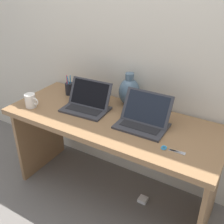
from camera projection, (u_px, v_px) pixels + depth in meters
ground_plane at (112, 193)px, 2.31m from camera, size 6.00×6.00×0.00m
back_wall at (137, 41)px, 2.00m from camera, size 4.40×0.04×2.40m
desk at (112, 136)px, 2.03m from camera, size 1.58×0.63×0.73m
laptop_left at (88, 102)px, 2.07m from camera, size 0.35×0.26×0.21m
laptop_right at (144, 117)px, 1.85m from camera, size 0.34×0.25×0.22m
green_vase at (129, 91)px, 2.10m from camera, size 0.16×0.16×0.26m
coffee_mug at (31, 101)px, 2.09m from camera, size 0.12×0.08×0.11m
pen_cup at (69, 88)px, 2.29m from camera, size 0.07×0.07×0.17m
scissors at (169, 149)px, 1.63m from camera, size 0.15×0.04×0.01m
power_brick at (143, 200)px, 2.22m from camera, size 0.07×0.07×0.03m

